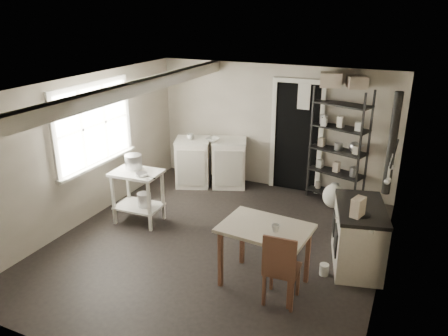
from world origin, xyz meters
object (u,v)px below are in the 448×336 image
at_px(stove, 358,235).
at_px(flour_sack, 333,195).
at_px(prep_table, 138,199).
at_px(shelf_rack, 338,149).
at_px(work_table, 264,257).
at_px(stockpot, 134,164).
at_px(chair, 282,265).
at_px(base_cabinets, 211,162).

xyz_separation_m(stove, flour_sack, (-0.64, 1.62, -0.20)).
xyz_separation_m(prep_table, flour_sack, (2.72, 1.80, -0.16)).
xyz_separation_m(shelf_rack, work_table, (-0.29, -2.88, -0.57)).
distance_m(stove, work_table, 1.35).
relative_size(stockpot, shelf_rack, 0.14).
height_order(work_table, chair, chair).
distance_m(prep_table, chair, 2.85).
bearing_deg(work_table, base_cabinets, 127.62).
distance_m(base_cabinets, flour_sack, 2.35).
bearing_deg(flour_sack, work_table, -97.45).
distance_m(prep_table, flour_sack, 3.26).
bearing_deg(chair, stockpot, 155.86).
height_order(stockpot, flour_sack, stockpot).
bearing_deg(stove, prep_table, 168.96).
bearing_deg(prep_table, shelf_rack, 38.49).
relative_size(shelf_rack, chair, 2.16).
xyz_separation_m(shelf_rack, stove, (0.68, -1.95, -0.51)).
height_order(prep_table, shelf_rack, shelf_rack).
relative_size(base_cabinets, shelf_rack, 0.69).
bearing_deg(stockpot, prep_table, -40.17).
bearing_deg(chair, shelf_rack, 86.99).
xyz_separation_m(work_table, flour_sack, (0.33, 2.56, -0.14)).
height_order(shelf_rack, work_table, shelf_rack).
bearing_deg(flour_sack, stove, -68.54).
bearing_deg(chair, base_cabinets, 126.12).
xyz_separation_m(shelf_rack, chair, (0.00, -3.11, -0.46)).
bearing_deg(stockpot, work_table, -18.91).
height_order(stockpot, work_table, stockpot).
relative_size(stockpot, work_table, 0.27).
bearing_deg(stockpot, stove, 1.28).
bearing_deg(chair, flour_sack, 86.14).
bearing_deg(stove, stockpot, 167.22).
distance_m(base_cabinets, chair, 3.65).
relative_size(stockpot, chair, 0.31).
bearing_deg(base_cabinets, chair, -72.62).
bearing_deg(base_cabinets, shelf_rack, -14.91).
relative_size(prep_table, shelf_rack, 0.43).
height_order(stockpot, base_cabinets, stockpot).
height_order(prep_table, stove, stove).
xyz_separation_m(prep_table, stove, (3.36, 0.18, 0.04)).
bearing_deg(work_table, flour_sack, 82.55).
height_order(stockpot, stove, stockpot).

